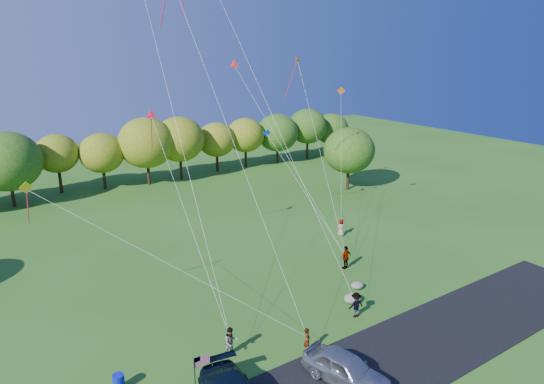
{
  "coord_description": "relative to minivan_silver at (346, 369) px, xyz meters",
  "views": [
    {
      "loc": [
        -14.6,
        -19.18,
        16.56
      ],
      "look_at": [
        2.33,
        6.0,
        7.35
      ],
      "focal_mm": 32.0,
      "sensor_mm": 36.0,
      "label": 1
    }
  ],
  "objects": [
    {
      "name": "flyer_b",
      "position": [
        -3.71,
        5.25,
        0.02
      ],
      "size": [
        0.93,
        0.76,
        1.78
      ],
      "primitive_type": "imported",
      "rotation": [
        0.0,
        0.0,
        -0.1
      ],
      "color": "#4C4C59",
      "rests_on": "ground"
    },
    {
      "name": "flyer_d",
      "position": [
        9.06,
        9.99,
        0.07
      ],
      "size": [
        1.15,
        0.62,
        1.87
      ],
      "primitive_type": "imported",
      "rotation": [
        0.0,
        0.0,
        3.3
      ],
      "color": "#4C4C59",
      "rests_on": "ground"
    },
    {
      "name": "boulder_far",
      "position": [
        7.56,
        7.09,
        -0.62
      ],
      "size": [
        0.96,
        0.8,
        0.5
      ],
      "primitive_type": "ellipsoid",
      "color": "slate",
      "rests_on": "ground"
    },
    {
      "name": "flag_assembly",
      "position": [
        -6.56,
        3.28,
        0.84
      ],
      "size": [
        0.85,
        0.55,
        2.3
      ],
      "color": "black",
      "rests_on": "ground"
    },
    {
      "name": "treeline",
      "position": [
        -0.41,
        40.1,
        3.73
      ],
      "size": [
        74.39,
        27.54,
        8.13
      ],
      "color": "#322212",
      "rests_on": "ground"
    },
    {
      "name": "asphalt_lane",
      "position": [
        -0.14,
        -0.02,
        -0.84
      ],
      "size": [
        44.0,
        6.0,
        0.06
      ],
      "primitive_type": "cube",
      "color": "black",
      "rests_on": "ground"
    },
    {
      "name": "ground",
      "position": [
        -0.14,
        3.98,
        -0.87
      ],
      "size": [
        140.0,
        140.0,
        0.0
      ],
      "primitive_type": "plane",
      "color": "#29601B",
      "rests_on": "ground"
    },
    {
      "name": "flyer_c",
      "position": [
        4.86,
        4.43,
        -0.04
      ],
      "size": [
        1.16,
        0.79,
        1.66
      ],
      "primitive_type": "imported",
      "rotation": [
        0.0,
        0.0,
        2.97
      ],
      "color": "#4C4C59",
      "rests_on": "ground"
    },
    {
      "name": "trash_barrel",
      "position": [
        -9.73,
        5.97,
        -0.43
      ],
      "size": [
        0.58,
        0.58,
        0.87
      ],
      "primitive_type": "cylinder",
      "color": "#0D17C5",
      "rests_on": "ground"
    },
    {
      "name": "boulder_near",
      "position": [
        5.94,
        5.84,
        -0.55
      ],
      "size": [
        1.28,
        1.0,
        0.64
      ],
      "primitive_type": "ellipsoid",
      "color": "gray",
      "rests_on": "ground"
    },
    {
      "name": "flyer_a",
      "position": [
        -0.01,
        3.18,
        -0.1
      ],
      "size": [
        0.62,
        0.67,
        1.53
      ],
      "primitive_type": "imported",
      "rotation": [
        0.0,
        0.0,
        0.95
      ],
      "color": "#4C4C59",
      "rests_on": "ground"
    },
    {
      "name": "minivan_silver",
      "position": [
        0.0,
        0.0,
        0.0
      ],
      "size": [
        2.92,
        5.04,
        1.61
      ],
      "primitive_type": "imported",
      "rotation": [
        0.0,
        0.0,
        0.23
      ],
      "color": "#9B9FA5",
      "rests_on": "asphalt_lane"
    },
    {
      "name": "kites_aloft",
      "position": [
        1.47,
        19.25,
        18.51
      ],
      "size": [
        26.7,
        10.17,
        17.99
      ],
      "color": "#E74219",
      "rests_on": "ground"
    },
    {
      "name": "flyer_e",
      "position": [
        13.27,
        15.25,
        -0.09
      ],
      "size": [
        0.86,
        0.9,
        1.55
      ],
      "primitive_type": "imported",
      "rotation": [
        0.0,
        0.0,
        2.23
      ],
      "color": "#4C4C59",
      "rests_on": "ground"
    }
  ]
}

